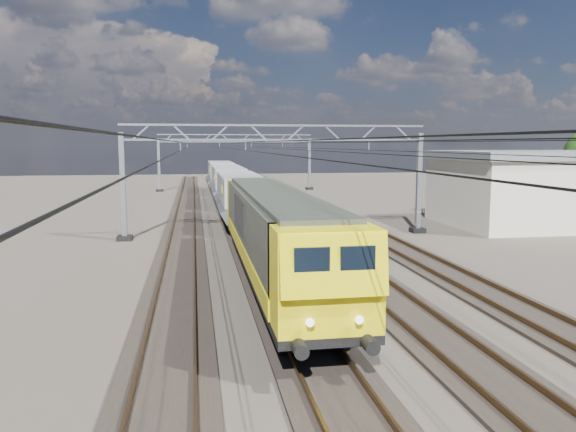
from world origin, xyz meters
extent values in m
plane|color=black|center=(0.00, 0.00, 0.00)|extent=(160.00, 160.00, 0.00)
cube|color=black|center=(-6.00, 0.00, 0.06)|extent=(2.60, 140.00, 0.12)
cube|color=#523A21|center=(-6.72, 0.00, 0.22)|extent=(0.08, 140.00, 0.16)
cube|color=#523A21|center=(-5.28, 0.00, 0.22)|extent=(0.08, 140.00, 0.16)
cube|color=black|center=(-2.00, 0.00, 0.06)|extent=(2.60, 140.00, 0.12)
cube|color=#523A21|center=(-2.72, 0.00, 0.22)|extent=(0.08, 140.00, 0.16)
cube|color=#523A21|center=(-1.28, 0.00, 0.22)|extent=(0.08, 140.00, 0.16)
cube|color=black|center=(2.00, 0.00, 0.06)|extent=(2.60, 140.00, 0.12)
cube|color=#523A21|center=(1.28, 0.00, 0.22)|extent=(0.08, 140.00, 0.16)
cube|color=#523A21|center=(2.72, 0.00, 0.22)|extent=(0.08, 140.00, 0.16)
cube|color=black|center=(6.00, 0.00, 0.06)|extent=(2.60, 140.00, 0.12)
cube|color=#523A21|center=(5.28, 0.00, 0.22)|extent=(0.08, 140.00, 0.16)
cube|color=#523A21|center=(6.72, 0.00, 0.22)|extent=(0.08, 140.00, 0.16)
cube|color=#90959D|center=(-9.50, 4.00, 3.30)|extent=(0.30, 0.30, 6.60)
cube|color=#90959D|center=(9.50, 4.00, 3.30)|extent=(0.30, 0.30, 6.60)
cube|color=black|center=(-9.50, 4.00, 0.15)|extent=(0.90, 0.90, 0.30)
cube|color=black|center=(9.50, 4.00, 0.15)|extent=(0.90, 0.90, 0.30)
cube|color=#90959D|center=(0.00, 4.00, 7.05)|extent=(19.30, 0.18, 0.12)
cube|color=#90959D|center=(0.00, 4.00, 6.15)|extent=(19.30, 0.18, 0.12)
cube|color=#90959D|center=(-8.31, 4.00, 6.60)|extent=(1.03, 0.10, 0.94)
cube|color=#90959D|center=(-5.94, 4.00, 6.60)|extent=(1.03, 0.10, 0.94)
cube|color=#90959D|center=(-3.56, 4.00, 6.60)|extent=(1.03, 0.10, 0.94)
cube|color=#90959D|center=(-1.19, 4.00, 6.60)|extent=(1.03, 0.10, 0.94)
cube|color=#90959D|center=(1.19, 4.00, 6.60)|extent=(1.03, 0.10, 0.94)
cube|color=#90959D|center=(3.56, 4.00, 6.60)|extent=(1.03, 0.10, 0.94)
cube|color=#90959D|center=(5.94, 4.00, 6.60)|extent=(1.03, 0.10, 0.94)
cube|color=#90959D|center=(8.31, 4.00, 6.60)|extent=(1.03, 0.10, 0.94)
cube|color=#90959D|center=(-6.00, 4.00, 5.82)|extent=(0.06, 0.06, 0.65)
cube|color=#90959D|center=(-2.00, 4.00, 5.82)|extent=(0.06, 0.06, 0.65)
cube|color=#90959D|center=(2.00, 4.00, 5.82)|extent=(0.06, 0.06, 0.65)
cube|color=#90959D|center=(6.00, 4.00, 5.82)|extent=(0.06, 0.06, 0.65)
cube|color=#90959D|center=(-9.50, 40.00, 3.30)|extent=(0.30, 0.30, 6.60)
cube|color=#90959D|center=(9.50, 40.00, 3.30)|extent=(0.30, 0.30, 6.60)
cube|color=black|center=(-9.50, 40.00, 0.15)|extent=(0.90, 0.90, 0.30)
cube|color=black|center=(9.50, 40.00, 0.15)|extent=(0.90, 0.90, 0.30)
cube|color=#90959D|center=(0.00, 40.00, 7.05)|extent=(19.30, 0.18, 0.12)
cube|color=#90959D|center=(0.00, 40.00, 6.15)|extent=(19.30, 0.18, 0.12)
cube|color=#90959D|center=(-8.31, 40.00, 6.60)|extent=(1.03, 0.10, 0.94)
cube|color=#90959D|center=(-5.94, 40.00, 6.60)|extent=(1.03, 0.10, 0.94)
cube|color=#90959D|center=(-3.56, 40.00, 6.60)|extent=(1.03, 0.10, 0.94)
cube|color=#90959D|center=(-1.19, 40.00, 6.60)|extent=(1.03, 0.10, 0.94)
cube|color=#90959D|center=(1.19, 40.00, 6.60)|extent=(1.03, 0.10, 0.94)
cube|color=#90959D|center=(3.56, 40.00, 6.60)|extent=(1.03, 0.10, 0.94)
cube|color=#90959D|center=(5.94, 40.00, 6.60)|extent=(1.03, 0.10, 0.94)
cube|color=#90959D|center=(8.31, 40.00, 6.60)|extent=(1.03, 0.10, 0.94)
cube|color=#90959D|center=(-6.00, 40.00, 5.82)|extent=(0.06, 0.06, 0.65)
cube|color=#90959D|center=(-2.00, 40.00, 5.82)|extent=(0.06, 0.06, 0.65)
cube|color=#90959D|center=(2.00, 40.00, 5.82)|extent=(0.06, 0.06, 0.65)
cube|color=#90959D|center=(6.00, 40.00, 5.82)|extent=(0.06, 0.06, 0.65)
cylinder|color=black|center=(-6.00, 8.00, 5.50)|extent=(0.03, 140.00, 0.03)
cylinder|color=black|center=(-6.00, 8.00, 6.00)|extent=(0.03, 140.00, 0.03)
cylinder|color=black|center=(-2.00, 8.00, 5.50)|extent=(0.03, 140.00, 0.03)
cylinder|color=black|center=(-2.00, 8.00, 6.00)|extent=(0.03, 140.00, 0.03)
cylinder|color=black|center=(2.00, 8.00, 5.50)|extent=(0.03, 140.00, 0.03)
cylinder|color=black|center=(2.00, 8.00, 6.00)|extent=(0.03, 140.00, 0.03)
cylinder|color=black|center=(6.00, 8.00, 5.50)|extent=(0.03, 140.00, 0.03)
cylinder|color=black|center=(6.00, 8.00, 6.00)|extent=(0.03, 140.00, 0.03)
cube|color=black|center=(-2.00, -15.09, 0.75)|extent=(2.20, 3.60, 0.60)
cube|color=black|center=(-2.00, -2.09, 0.75)|extent=(2.20, 3.60, 0.60)
cube|color=black|center=(-2.00, -8.59, 1.13)|extent=(2.65, 20.00, 0.25)
cube|color=black|center=(-2.00, -8.59, 0.75)|extent=(2.20, 4.50, 0.75)
cube|color=#2C3129|center=(-2.00, -8.59, 2.55)|extent=(2.65, 17.00, 2.60)
cube|color=yellow|center=(-3.34, -8.59, 1.55)|extent=(0.04, 17.00, 0.60)
cube|color=yellow|center=(-0.66, -8.59, 1.55)|extent=(0.04, 17.00, 0.60)
cube|color=black|center=(-3.35, -7.59, 2.90)|extent=(0.05, 5.00, 1.40)
cube|color=black|center=(-0.65, -7.59, 2.90)|extent=(0.05, 5.00, 1.40)
cube|color=#2C3129|center=(-2.00, -8.59, 3.92)|extent=(2.25, 18.00, 0.15)
cube|color=yellow|center=(-2.00, -17.69, 2.55)|extent=(2.65, 1.80, 2.60)
cube|color=yellow|center=(-2.00, -18.64, 3.05)|extent=(2.60, 0.46, 1.52)
cube|color=black|center=(-2.55, -18.74, 3.15)|extent=(0.85, 0.08, 0.75)
cube|color=black|center=(-1.45, -18.74, 3.15)|extent=(0.85, 0.08, 0.75)
cylinder|color=black|center=(-2.85, -18.89, 1.15)|extent=(0.36, 0.50, 0.36)
cylinder|color=black|center=(-1.15, -18.89, 1.15)|extent=(0.36, 0.50, 0.36)
cylinder|color=white|center=(-2.60, -18.79, 1.75)|extent=(0.20, 0.08, 0.20)
cylinder|color=white|center=(-1.40, -18.79, 1.75)|extent=(0.20, 0.08, 0.20)
cube|color=yellow|center=(-2.00, 0.51, 2.55)|extent=(2.65, 1.80, 2.60)
cube|color=yellow|center=(-2.00, 1.46, 3.05)|extent=(2.60, 0.46, 1.52)
cube|color=black|center=(-2.55, 1.56, 3.15)|extent=(0.85, 0.08, 0.75)
cube|color=black|center=(-1.45, 1.56, 3.15)|extent=(0.85, 0.08, 0.75)
cylinder|color=black|center=(-2.85, 1.71, 1.15)|extent=(0.36, 0.50, 0.36)
cylinder|color=black|center=(-1.15, 1.71, 1.15)|extent=(0.36, 0.50, 0.36)
cylinder|color=white|center=(-2.60, 1.61, 1.75)|extent=(0.20, 0.08, 0.20)
cylinder|color=white|center=(-1.40, 1.61, 1.75)|extent=(0.20, 0.08, 0.20)
cube|color=black|center=(-2.00, 4.61, 0.72)|extent=(2.20, 2.60, 0.55)
cube|color=black|center=(-2.00, 13.61, 0.72)|extent=(2.20, 2.60, 0.55)
cube|color=black|center=(-2.00, 9.11, 1.08)|extent=(2.40, 13.00, 0.20)
cube|color=gray|center=(-2.00, 9.11, 2.80)|extent=(2.80, 12.00, 1.80)
cube|color=#43464B|center=(-2.95, 9.11, 1.55)|extent=(1.48, 12.00, 1.36)
cube|color=#43464B|center=(-1.05, 9.11, 1.55)|extent=(1.48, 12.00, 1.36)
cube|color=yellow|center=(-3.42, 6.11, 2.90)|extent=(0.04, 1.20, 0.50)
cube|color=black|center=(-2.00, 18.81, 0.72)|extent=(2.20, 2.60, 0.55)
cube|color=black|center=(-2.00, 27.81, 0.72)|extent=(2.20, 2.60, 0.55)
cube|color=black|center=(-2.00, 23.31, 1.08)|extent=(2.40, 13.00, 0.20)
cube|color=gray|center=(-2.00, 23.31, 2.80)|extent=(2.80, 12.00, 1.80)
cube|color=#43464B|center=(-2.95, 23.31, 1.55)|extent=(1.48, 12.00, 1.36)
cube|color=#43464B|center=(-1.05, 23.31, 1.55)|extent=(1.48, 12.00, 1.36)
cube|color=yellow|center=(-3.42, 20.31, 2.90)|extent=(0.04, 1.20, 0.50)
cube|color=black|center=(-2.00, 33.01, 0.72)|extent=(2.20, 2.60, 0.55)
cube|color=black|center=(-2.00, 42.01, 0.72)|extent=(2.20, 2.60, 0.55)
cube|color=black|center=(-2.00, 37.51, 1.08)|extent=(2.40, 13.00, 0.20)
cube|color=gray|center=(-2.00, 37.51, 2.80)|extent=(2.80, 12.00, 1.80)
cube|color=#43464B|center=(-2.95, 37.51, 1.55)|extent=(1.48, 12.00, 1.36)
cube|color=#43464B|center=(-1.05, 37.51, 1.55)|extent=(1.48, 12.00, 1.36)
cube|color=yellow|center=(-3.42, 34.51, 2.90)|extent=(0.04, 1.20, 0.50)
cube|color=beige|center=(22.00, 6.00, 2.40)|extent=(18.00, 10.00, 4.80)
cube|color=slate|center=(22.00, 6.00, 5.10)|extent=(18.60, 10.60, 0.60)
camera|label=1|loc=(-5.19, -31.22, 5.89)|focal=35.00mm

